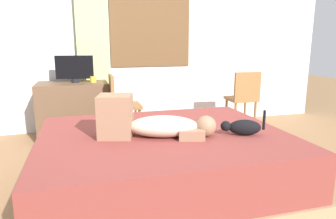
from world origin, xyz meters
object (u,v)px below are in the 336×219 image
at_px(person_lying, 151,123).
at_px(chair_by_desk, 120,102).
at_px(cup, 93,79).
at_px(desk, 74,110).
at_px(cat, 243,127).
at_px(chair_spare, 243,96).
at_px(tv_monitor, 75,69).
at_px(bed, 163,162).

xyz_separation_m(person_lying, chair_by_desk, (-0.06, 1.52, -0.12)).
height_order(person_lying, cup, person_lying).
bearing_deg(chair_by_desk, desk, 149.85).
bearing_deg(cat, cup, 118.96).
bearing_deg(chair_spare, cup, 170.87).
distance_m(person_lying, tv_monitor, 1.97).
height_order(cup, chair_spare, chair_spare).
height_order(person_lying, chair_spare, chair_spare).
relative_size(chair_by_desk, chair_spare, 1.00).
distance_m(desk, tv_monitor, 0.55).
bearing_deg(cat, bed, 158.02).
distance_m(bed, chair_spare, 2.11).
height_order(bed, cat, cat).
relative_size(tv_monitor, chair_spare, 0.56).
relative_size(cat, chair_spare, 0.40).
bearing_deg(tv_monitor, desk, 180.00).
distance_m(tv_monitor, chair_by_desk, 0.75).
xyz_separation_m(tv_monitor, cup, (0.22, -0.04, -0.14)).
bearing_deg(chair_spare, tv_monitor, 170.78).
height_order(tv_monitor, cup, tv_monitor).
distance_m(tv_monitor, cup, 0.27).
relative_size(cat, chair_by_desk, 0.40).
bearing_deg(bed, tv_monitor, 111.94).
bearing_deg(bed, chair_by_desk, 97.24).
xyz_separation_m(bed, tv_monitor, (-0.72, 1.78, 0.67)).
height_order(bed, chair_by_desk, chair_by_desk).
distance_m(chair_by_desk, chair_spare, 1.73).
bearing_deg(cat, person_lying, 167.18).
bearing_deg(tv_monitor, bed, -68.06).
height_order(bed, chair_spare, chair_spare).
height_order(cat, cup, cup).
height_order(person_lying, cat, person_lying).
bearing_deg(person_lying, tv_monitor, 107.83).
relative_size(person_lying, cat, 2.72).
relative_size(bed, chair_by_desk, 2.42).
relative_size(tv_monitor, cup, 5.95).
xyz_separation_m(bed, cup, (-0.49, 1.74, 0.53)).
bearing_deg(cup, cat, -61.04).
distance_m(person_lying, desk, 1.98).
bearing_deg(cup, tv_monitor, 169.89).
distance_m(cup, chair_spare, 2.08).
bearing_deg(cat, desk, 124.02).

